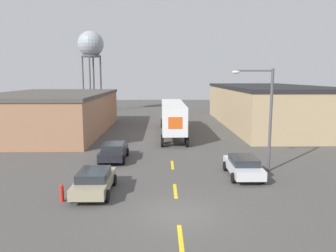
# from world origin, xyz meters

# --- Properties ---
(ground_plane) EXTENTS (160.00, 160.00, 0.00)m
(ground_plane) POSITION_xyz_m (0.00, 0.00, 0.00)
(ground_plane) COLOR #4C4947
(road_centerline) EXTENTS (0.20, 14.07, 0.01)m
(road_centerline) POSITION_xyz_m (0.00, 3.28, 0.00)
(road_centerline) COLOR yellow
(road_centerline) RESTS_ON ground_plane
(warehouse_left) EXTENTS (12.87, 21.86, 4.81)m
(warehouse_left) POSITION_xyz_m (-14.18, 24.40, 2.41)
(warehouse_left) COLOR #9E7051
(warehouse_left) RESTS_ON ground_plane
(warehouse_right) EXTENTS (12.11, 28.34, 5.52)m
(warehouse_right) POSITION_xyz_m (13.81, 29.68, 2.76)
(warehouse_right) COLOR tan
(warehouse_right) RESTS_ON ground_plane
(semi_truck) EXTENTS (2.77, 15.40, 3.84)m
(semi_truck) POSITION_xyz_m (0.39, 22.41, 2.33)
(semi_truck) COLOR #B21919
(semi_truck) RESTS_ON ground_plane
(parked_car_left_near) EXTENTS (2.10, 4.50, 1.40)m
(parked_car_left_near) POSITION_xyz_m (-4.71, 2.97, 0.75)
(parked_car_left_near) COLOR tan
(parked_car_left_near) RESTS_ON ground_plane
(parked_car_right_near) EXTENTS (2.10, 4.50, 1.40)m
(parked_car_right_near) POSITION_xyz_m (4.71, 6.05, 0.75)
(parked_car_right_near) COLOR silver
(parked_car_right_near) RESTS_ON ground_plane
(parked_car_left_far) EXTENTS (2.10, 4.50, 1.40)m
(parked_car_left_far) POSITION_xyz_m (-4.71, 10.65, 0.75)
(parked_car_left_far) COLOR black
(parked_car_left_far) RESTS_ON ground_plane
(water_tower) EXTENTS (4.84, 4.84, 15.20)m
(water_tower) POSITION_xyz_m (-14.20, 47.85, 12.50)
(water_tower) COLOR #47474C
(water_tower) RESTS_ON ground_plane
(street_lamp) EXTENTS (2.91, 0.32, 7.28)m
(street_lamp) POSITION_xyz_m (6.45, 7.27, 4.31)
(street_lamp) COLOR #4C4C51
(street_lamp) RESTS_ON ground_plane
(fire_hydrant) EXTENTS (0.22, 0.22, 0.96)m
(fire_hydrant) POSITION_xyz_m (-6.22, 1.73, 0.48)
(fire_hydrant) COLOR red
(fire_hydrant) RESTS_ON ground_plane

